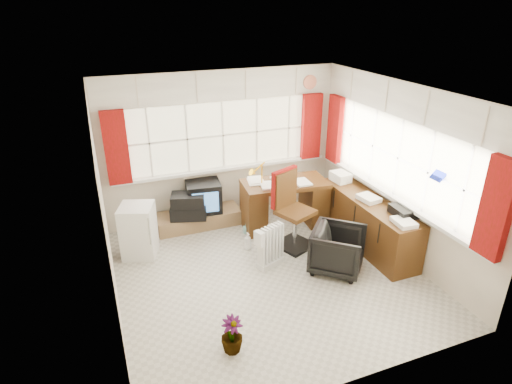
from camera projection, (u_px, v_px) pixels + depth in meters
ground at (268, 274)px, 5.96m from camera, size 4.00×4.00×0.00m
room_walls at (270, 174)px, 5.35m from camera, size 4.00×4.00×4.00m
window_back at (224, 165)px, 7.23m from camera, size 3.70×0.12×3.60m
window_right at (392, 191)px, 6.22m from camera, size 0.12×3.70×3.60m
curtains at (302, 147)px, 6.46m from camera, size 3.83×3.83×1.15m
overhead_cabinets at (306, 93)px, 6.20m from camera, size 3.98×3.98×0.48m
desk at (284, 202)px, 7.07m from camera, size 1.43×0.80×0.83m
desk_lamp at (262, 169)px, 6.71m from camera, size 0.14×0.12×0.39m
task_chair at (289, 206)px, 6.46m from camera, size 0.67×0.68×1.21m
office_chair at (338, 250)px, 5.93m from camera, size 0.98×0.98×0.64m
radiator at (271, 250)px, 6.06m from camera, size 0.45×0.31×0.63m
credenza at (367, 221)px, 6.55m from camera, size 0.50×2.00×0.85m
file_tray at (404, 211)px, 5.93m from camera, size 0.30×0.38×0.12m
tv_bench at (199, 219)px, 7.19m from camera, size 1.40×0.50×0.25m
crt_tv at (204, 196)px, 7.11m from camera, size 0.61×0.58×0.50m
hifi_stack at (188, 206)px, 6.89m from camera, size 0.65×0.51×0.41m
mini_fridge at (139, 231)px, 6.26m from camera, size 0.60×0.60×0.80m
spray_bottle_a at (248, 241)px, 6.50m from camera, size 0.12×0.12×0.28m
spray_bottle_b at (246, 228)px, 6.97m from camera, size 0.08×0.08×0.17m
flower_vase at (232, 335)px, 4.57m from camera, size 0.28×0.28×0.43m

